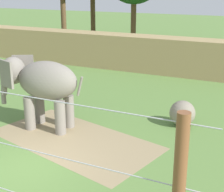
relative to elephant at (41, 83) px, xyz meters
The scene contains 5 objects.
ground_plane 3.66m from the elephant, 64.25° to the right, with size 120.00×120.00×0.00m, color #5B7F3D.
dirt_patch 2.55m from the elephant, 16.62° to the right, with size 6.20×3.20×0.01m, color #937F5B.
embankment_wall 10.81m from the elephant, 82.66° to the left, with size 36.00×1.80×2.27m, color tan.
elephant is the anchor object (origin of this frame).
enrichment_ball 5.68m from the elephant, 27.39° to the left, with size 1.03×1.03×1.03m, color gray.
Camera 1 is at (6.56, -7.32, 5.37)m, focal length 54.87 mm.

